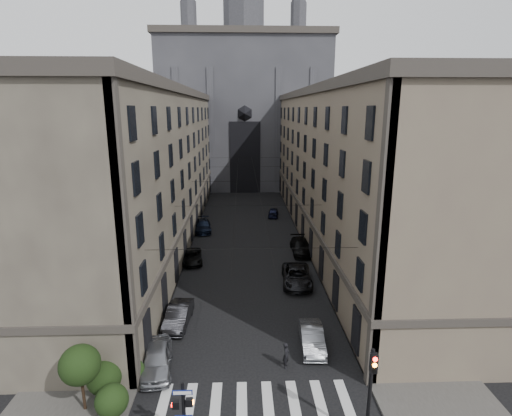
{
  "coord_description": "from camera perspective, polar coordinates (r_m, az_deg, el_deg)",
  "views": [
    {
      "loc": [
        -0.63,
        -14.71,
        16.43
      ],
      "look_at": [
        0.33,
        12.13,
        9.72
      ],
      "focal_mm": 28.0,
      "sensor_mm": 36.0,
      "label": 1
    }
  ],
  "objects": [
    {
      "name": "car_right_far",
      "position": [
        62.21,
        2.48,
        -0.69
      ],
      "size": [
        1.97,
        3.9,
        1.28
      ],
      "primitive_type": "imported",
      "rotation": [
        0.0,
        0.0,
        -0.13
      ],
      "color": "black",
      "rests_on": "ground"
    },
    {
      "name": "shrub_cluster",
      "position": [
        25.85,
        -21.43,
        -21.53
      ],
      "size": [
        3.9,
        4.4,
        3.9
      ],
      "color": "black",
      "rests_on": "sidewalk_left"
    },
    {
      "name": "car_right_near",
      "position": [
        29.81,
        7.99,
        -17.89
      ],
      "size": [
        1.8,
        4.57,
        1.48
      ],
      "primitive_type": "imported",
      "rotation": [
        0.0,
        0.0,
        -0.05
      ],
      "color": "gray",
      "rests_on": "ground"
    },
    {
      "name": "building_right",
      "position": [
        53.11,
        13.42,
        5.98
      ],
      "size": [
        13.6,
        60.6,
        18.85
      ],
      "color": "brown",
      "rests_on": "ground"
    },
    {
      "name": "sidewalk_left",
      "position": [
        54.19,
        -12.46,
        -3.88
      ],
      "size": [
        7.0,
        80.0,
        0.15
      ],
      "primitive_type": "cube",
      "color": "#383533",
      "rests_on": "ground"
    },
    {
      "name": "zebra_crossing",
      "position": [
        25.67,
        -0.18,
        -25.76
      ],
      "size": [
        11.0,
        3.2,
        0.01
      ],
      "primitive_type": "cube",
      "color": "beige",
      "rests_on": "ground"
    },
    {
      "name": "car_left_near",
      "position": [
        28.13,
        -13.97,
        -20.18
      ],
      "size": [
        2.51,
        4.95,
        1.62
      ],
      "primitive_type": "imported",
      "rotation": [
        0.0,
        0.0,
        0.13
      ],
      "color": "gray",
      "rests_on": "ground"
    },
    {
      "name": "traffic_light_right",
      "position": [
        22.1,
        16.09,
        -23.1
      ],
      "size": [
        0.34,
        0.5,
        5.2
      ],
      "color": "black",
      "rests_on": "ground"
    },
    {
      "name": "pedestrian",
      "position": [
        27.67,
        4.34,
        -20.22
      ],
      "size": [
        0.58,
        0.73,
        1.75
      ],
      "primitive_type": "imported",
      "rotation": [
        0.0,
        0.0,
        1.28
      ],
      "color": "black",
      "rests_on": "ground"
    },
    {
      "name": "car_left_far",
      "position": [
        55.33,
        -7.6,
        -2.55
      ],
      "size": [
        2.78,
        5.52,
        1.54
      ],
      "primitive_type": "imported",
      "rotation": [
        0.0,
        0.0,
        0.12
      ],
      "color": "black",
      "rests_on": "ground"
    },
    {
      "name": "sidewalk_right",
      "position": [
        54.44,
        9.88,
        -3.67
      ],
      "size": [
        7.0,
        80.0,
        0.15
      ],
      "primitive_type": "cube",
      "color": "#383533",
      "rests_on": "ground"
    },
    {
      "name": "tram_wires",
      "position": [
        51.18,
        -1.3,
        3.69
      ],
      "size": [
        14.0,
        60.0,
        0.43
      ],
      "color": "black",
      "rests_on": "ground"
    },
    {
      "name": "car_left_midfar",
      "position": [
        44.61,
        -9.14,
        -6.88
      ],
      "size": [
        2.79,
        4.94,
        1.3
      ],
      "primitive_type": "imported",
      "rotation": [
        0.0,
        0.0,
        0.14
      ],
      "color": "black",
      "rests_on": "ground"
    },
    {
      "name": "car_right_midnear",
      "position": [
        39.02,
        5.84,
        -9.64
      ],
      "size": [
        3.07,
        6.03,
        1.63
      ],
      "primitive_type": "imported",
      "rotation": [
        0.0,
        0.0,
        -0.06
      ],
      "color": "black",
      "rests_on": "ground"
    },
    {
      "name": "gothic_tower",
      "position": [
        89.69,
        -1.69,
        14.89
      ],
      "size": [
        35.0,
        23.0,
        58.0
      ],
      "color": "#2D2D33",
      "rests_on": "ground"
    },
    {
      "name": "car_left_midnear",
      "position": [
        32.73,
        -11.04,
        -14.83
      ],
      "size": [
        1.97,
        4.84,
        1.56
      ],
      "primitive_type": "imported",
      "rotation": [
        0.0,
        0.0,
        -0.07
      ],
      "color": "black",
      "rests_on": "ground"
    },
    {
      "name": "building_left",
      "position": [
        52.79,
        -16.15,
        5.76
      ],
      "size": [
        13.6,
        60.6,
        18.85
      ],
      "color": "#463F35",
      "rests_on": "ground"
    },
    {
      "name": "pedestrian_signal_left",
      "position": [
        21.69,
        -10.3,
        -26.82
      ],
      "size": [
        1.02,
        0.38,
        4.0
      ],
      "color": "black",
      "rests_on": "ground"
    },
    {
      "name": "car_right_midfar",
      "position": [
        46.96,
        6.47,
        -5.52
      ],
      "size": [
        2.26,
        5.47,
        1.58
      ],
      "primitive_type": "imported",
      "rotation": [
        0.0,
        0.0,
        0.01
      ],
      "color": "black",
      "rests_on": "ground"
    }
  ]
}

